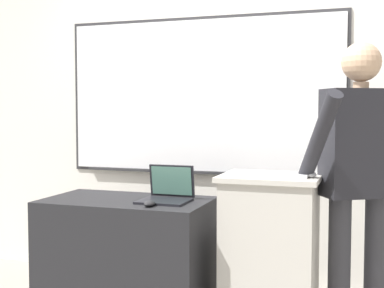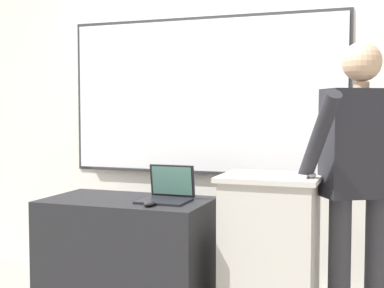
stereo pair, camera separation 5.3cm
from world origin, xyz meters
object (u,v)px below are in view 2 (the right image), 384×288
lectern_podium (270,254)px  wireless_keyboard (270,175)px  laptop (168,192)px  computer_mouse_by_keyboard (311,175)px  side_desk (128,259)px  computer_mouse_by_laptop (149,204)px  person_presenter (360,167)px

lectern_podium → wireless_keyboard: size_ratio=2.19×
laptop → wireless_keyboard: 0.66m
wireless_keyboard → computer_mouse_by_keyboard: bearing=3.6°
side_desk → lectern_podium: bearing=4.9°
side_desk → computer_mouse_by_keyboard: (1.15, 0.03, 0.59)m
side_desk → computer_mouse_by_laptop: computer_mouse_by_laptop is taller
wireless_keyboard → computer_mouse_by_laptop: (-0.68, -0.21, -0.18)m
lectern_podium → side_desk: size_ratio=0.91×
computer_mouse_by_laptop → computer_mouse_by_keyboard: computer_mouse_by_keyboard is taller
side_desk → laptop: size_ratio=3.47×
laptop → wireless_keyboard: (0.65, -0.02, 0.14)m
computer_mouse_by_laptop → computer_mouse_by_keyboard: bearing=13.8°
computer_mouse_by_laptop → computer_mouse_by_keyboard: 0.95m
person_presenter → laptop: size_ratio=5.72×
computer_mouse_by_keyboard → laptop: bearing=179.8°
lectern_podium → computer_mouse_by_keyboard: (0.24, -0.05, 0.49)m
side_desk → laptop: laptop is taller
side_desk → person_presenter: person_presenter is taller
lectern_podium → wireless_keyboard: bearing=-82.1°
person_presenter → wireless_keyboard: 0.52m
person_presenter → computer_mouse_by_laptop: person_presenter is taller
lectern_podium → computer_mouse_by_laptop: lectern_podium is taller
computer_mouse_by_keyboard → person_presenter: bearing=31.6°
side_desk → computer_mouse_by_laptop: bearing=-38.6°
side_desk → computer_mouse_by_laptop: (0.24, -0.19, 0.41)m
side_desk → person_presenter: bearing=7.7°
person_presenter → wireless_keyboard: (-0.49, -0.17, -0.04)m
wireless_keyboard → person_presenter: bearing=19.4°
person_presenter → laptop: bearing=157.2°
side_desk → computer_mouse_by_keyboard: size_ratio=10.55×
person_presenter → computer_mouse_by_keyboard: 0.31m
side_desk → person_presenter: 1.55m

